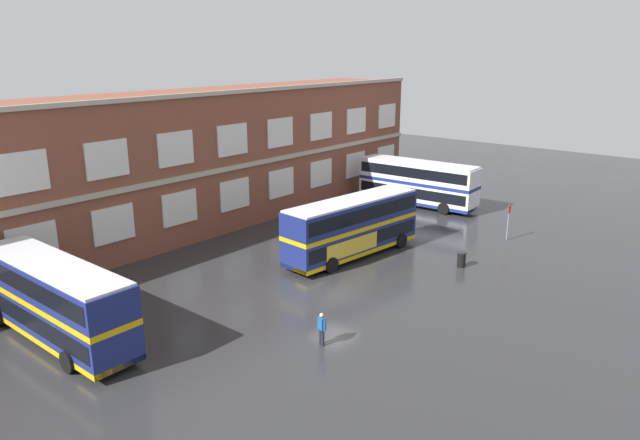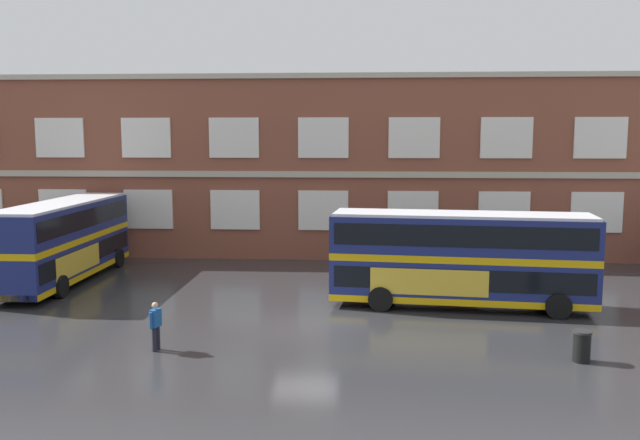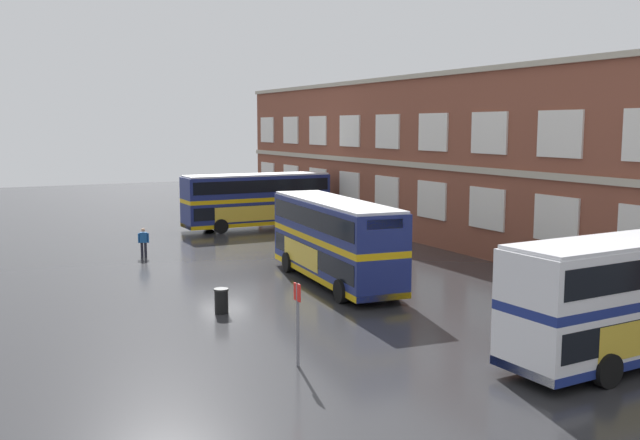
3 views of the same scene
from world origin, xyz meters
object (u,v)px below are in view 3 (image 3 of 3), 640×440
(double_decker_near, at_px, (257,200))
(waiting_passenger, at_px, (144,241))
(bus_stand_flag, at_px, (298,316))
(double_decker_middle, at_px, (334,239))
(station_litter_bin, at_px, (221,301))

(double_decker_near, bearing_deg, waiting_passenger, -52.80)
(double_decker_near, bearing_deg, bus_stand_flag, -19.95)
(double_decker_middle, height_order, waiting_passenger, double_decker_middle)
(station_litter_bin, bearing_deg, bus_stand_flag, -0.23)
(waiting_passenger, height_order, bus_stand_flag, bus_stand_flag)
(double_decker_middle, bearing_deg, double_decker_near, 168.77)
(double_decker_middle, xyz_separation_m, waiting_passenger, (-11.24, -6.59, -1.22))
(double_decker_near, xyz_separation_m, double_decker_middle, (19.13, -3.80, 0.00))
(double_decker_near, distance_m, bus_stand_flag, 31.28)
(double_decker_middle, height_order, bus_stand_flag, double_decker_middle)
(bus_stand_flag, bearing_deg, station_litter_bin, 179.77)
(bus_stand_flag, relative_size, station_litter_bin, 2.62)
(double_decker_near, distance_m, waiting_passenger, 13.10)
(double_decker_near, relative_size, bus_stand_flag, 4.08)
(double_decker_near, bearing_deg, station_litter_bin, -25.74)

